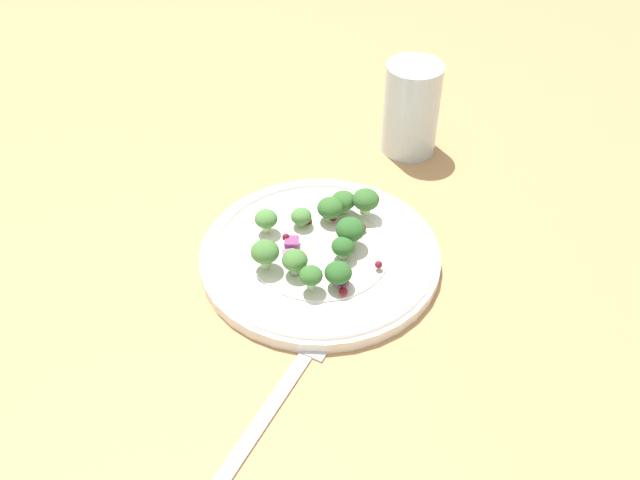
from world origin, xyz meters
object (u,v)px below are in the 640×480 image
broccoli_floret_1 (266,219)px  fork (283,395)px  plate (320,254)px  broccoli_floret_2 (338,273)px  broccoli_floret_0 (343,201)px  water_glass (411,108)px

broccoli_floret_1 → fork: bearing=105.8°
plate → broccoli_floret_2: size_ratio=9.19×
broccoli_floret_0 → broccoli_floret_1: (7.16, 4.31, 0.23)cm
broccoli_floret_1 → fork: size_ratio=0.13×
broccoli_floret_0 → broccoli_floret_2: broccoli_floret_2 is taller
plate → broccoli_floret_1: broccoli_floret_1 is taller
broccoli_floret_0 → broccoli_floret_2: (-0.88, 10.65, 0.12)cm
water_glass → broccoli_floret_2: bearing=78.9°
plate → water_glass: bearing=-109.4°
fork → broccoli_floret_1: bearing=-74.2°
broccoli_floret_0 → broccoli_floret_2: 10.69cm
plate → water_glass: water_glass is taller
broccoli_floret_1 → fork: (-5.16, 18.23, -2.81)cm
fork → water_glass: bearing=-101.9°
plate → fork: bearing=88.2°
plate → broccoli_floret_2: broccoli_floret_2 is taller
plate → water_glass: size_ratio=2.18×
broccoli_floret_1 → broccoli_floret_2: bearing=141.7°
plate → broccoli_floret_0: broccoli_floret_0 is taller
broccoli_floret_0 → fork: size_ratio=0.14×
broccoli_floret_0 → fork: bearing=84.9°
broccoli_floret_2 → water_glass: (-5.02, -25.52, 2.45)cm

